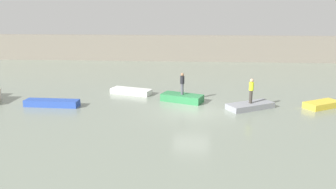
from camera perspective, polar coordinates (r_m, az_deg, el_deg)
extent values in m
plane|color=gray|center=(22.72, 4.14, -2.85)|extent=(120.00, 120.00, 0.00)
cube|color=gray|center=(44.67, 4.27, 7.96)|extent=(80.00, 1.20, 3.43)
cube|color=#2B4CAD|center=(25.13, -19.40, -1.39)|extent=(3.92, 1.03, 0.47)
cube|color=white|center=(27.39, -6.37, 0.57)|extent=(3.56, 2.11, 0.42)
cube|color=#2D7F47|center=(24.96, 2.45, -0.59)|extent=(3.34, 2.32, 0.55)
cube|color=gray|center=(23.85, 14.00, -1.92)|extent=(3.56, 2.78, 0.40)
cube|color=gold|center=(25.85, 25.06, -1.57)|extent=(2.88, 2.34, 0.43)
cylinder|color=#4C4C56|center=(24.79, 2.46, 0.95)|extent=(0.22, 0.22, 0.83)
cylinder|color=black|center=(24.63, 2.48, 2.54)|extent=(0.32, 0.32, 0.57)
sphere|color=#936B4C|center=(24.55, 2.49, 3.47)|extent=(0.24, 0.24, 0.24)
cylinder|color=#38332D|center=(23.67, 14.10, -0.38)|extent=(0.22, 0.22, 0.92)
cylinder|color=#D8F226|center=(23.50, 14.21, 1.38)|extent=(0.32, 0.32, 0.57)
sphere|color=tan|center=(23.41, 14.27, 2.37)|extent=(0.26, 0.26, 0.26)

